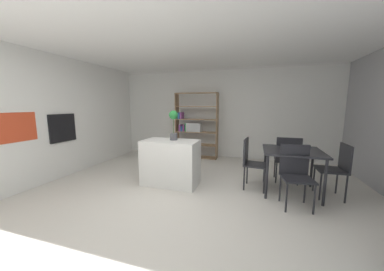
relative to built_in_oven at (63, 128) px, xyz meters
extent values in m
plane|color=beige|center=(2.72, -0.36, -1.08)|extent=(9.56, 9.56, 0.00)
cube|color=white|center=(2.72, -0.36, 1.55)|extent=(6.95, 6.42, 0.06)
cube|color=silver|center=(2.72, 2.82, 0.22)|extent=(6.95, 0.06, 2.60)
cube|color=white|center=(-0.36, -0.36, 0.22)|extent=(0.67, 5.80, 2.60)
cube|color=#CC4223|center=(-0.02, -1.02, 0.10)|extent=(0.01, 0.98, 0.52)
cube|color=black|center=(0.00, 0.00, 0.00)|extent=(0.04, 0.61, 0.60)
cylinder|color=#B7BABC|center=(-0.03, 0.00, 0.25)|extent=(0.02, 0.49, 0.02)
cube|color=white|center=(2.40, 0.28, -0.64)|extent=(1.08, 0.61, 0.88)
cylinder|color=#4C4C51|center=(2.44, 0.36, -0.13)|extent=(0.14, 0.14, 0.13)
cylinder|color=#476633|center=(2.44, 0.36, 0.08)|extent=(0.01, 0.01, 0.29)
sphere|color=#277F39|center=(2.44, 0.36, 0.29)|extent=(0.17, 0.17, 0.17)
cube|color=#997551|center=(1.68, 2.46, -0.12)|extent=(0.02, 0.31, 1.92)
cube|color=#997551|center=(2.92, 2.46, -0.12)|extent=(0.02, 0.31, 1.92)
cube|color=#997551|center=(2.30, 2.46, 0.83)|extent=(1.26, 0.31, 0.02)
cube|color=#997551|center=(2.30, 2.46, -1.07)|extent=(1.26, 0.31, 0.02)
cube|color=#997551|center=(2.30, 2.46, -0.68)|extent=(1.22, 0.31, 0.02)
cube|color=#997551|center=(2.30, 2.46, -0.31)|extent=(1.22, 0.31, 0.02)
cube|color=#997551|center=(2.30, 2.46, 0.07)|extent=(1.22, 0.31, 0.02)
cube|color=#997551|center=(2.30, 2.46, 0.44)|extent=(1.22, 0.31, 0.02)
cube|color=silver|center=(1.87, 2.46, -0.95)|extent=(0.04, 0.25, 0.22)
cube|color=#38383D|center=(1.94, 2.46, -0.94)|extent=(0.04, 0.25, 0.24)
cube|color=red|center=(2.01, 2.46, -0.94)|extent=(0.05, 0.25, 0.25)
cube|color=#8E4793|center=(1.80, 2.46, -0.20)|extent=(0.06, 0.25, 0.20)
cube|color=#2D6BAD|center=(1.85, 2.46, -0.22)|extent=(0.03, 0.25, 0.15)
cube|color=#8E4793|center=(1.92, 2.46, -0.21)|extent=(0.05, 0.25, 0.18)
cube|color=#338E4C|center=(2.00, 2.46, -0.17)|extent=(0.05, 0.25, 0.25)
cube|color=#2D6BAD|center=(1.77, 2.46, 0.17)|extent=(0.05, 0.25, 0.19)
cube|color=#8E4793|center=(1.84, 2.46, 0.18)|extent=(0.05, 0.25, 0.20)
cube|color=#B7BABC|center=(2.23, 2.46, -0.17)|extent=(0.44, 0.27, 0.26)
cube|color=#232328|center=(4.61, 0.55, -0.31)|extent=(0.97, 0.91, 0.03)
cylinder|color=#232328|center=(4.19, 0.15, -0.71)|extent=(0.04, 0.04, 0.75)
cylinder|color=#232328|center=(5.04, 0.15, -0.71)|extent=(0.04, 0.04, 0.75)
cylinder|color=#232328|center=(4.19, 0.94, -0.71)|extent=(0.04, 0.04, 0.75)
cylinder|color=#232328|center=(5.04, 0.94, -0.71)|extent=(0.04, 0.04, 0.75)
cube|color=#232328|center=(4.61, -0.03, -0.62)|extent=(0.49, 0.48, 0.03)
cube|color=#232328|center=(4.59, 0.17, -0.37)|extent=(0.44, 0.09, 0.48)
cylinder|color=#232328|center=(4.45, -0.23, -0.86)|extent=(0.03, 0.03, 0.45)
cylinder|color=#232328|center=(4.83, -0.18, -0.86)|extent=(0.03, 0.03, 0.45)
cylinder|color=#232328|center=(4.40, 0.12, -0.86)|extent=(0.03, 0.03, 0.45)
cylinder|color=#232328|center=(4.77, 0.18, -0.86)|extent=(0.03, 0.03, 0.45)
cube|color=#232328|center=(4.61, 1.12, -0.63)|extent=(0.46, 0.42, 0.03)
cube|color=#232328|center=(4.61, 0.93, -0.38)|extent=(0.46, 0.03, 0.48)
cylinder|color=#232328|center=(4.81, 1.30, -0.86)|extent=(0.03, 0.03, 0.43)
cylinder|color=#232328|center=(4.42, 1.30, -0.86)|extent=(0.03, 0.03, 0.43)
cylinder|color=#232328|center=(4.81, 0.94, -0.86)|extent=(0.03, 0.03, 0.43)
cylinder|color=#232328|center=(4.41, 0.94, -0.86)|extent=(0.03, 0.03, 0.43)
cube|color=#232328|center=(4.01, 0.55, -0.62)|extent=(0.46, 0.46, 0.03)
cube|color=#232328|center=(3.82, 0.57, -0.37)|extent=(0.08, 0.41, 0.47)
cylinder|color=#232328|center=(4.17, 0.35, -0.86)|extent=(0.03, 0.03, 0.45)
cylinder|color=#232328|center=(4.21, 0.70, -0.86)|extent=(0.03, 0.03, 0.45)
cylinder|color=#232328|center=(3.82, 0.39, -0.86)|extent=(0.03, 0.03, 0.45)
cylinder|color=#232328|center=(3.86, 0.74, -0.86)|extent=(0.03, 0.03, 0.45)
cube|color=#232328|center=(5.22, 0.55, -0.60)|extent=(0.43, 0.45, 0.03)
cube|color=#232328|center=(5.41, 0.55, -0.37)|extent=(0.04, 0.44, 0.44)
cylinder|color=#232328|center=(5.03, 0.73, -0.85)|extent=(0.03, 0.03, 0.47)
cylinder|color=#232328|center=(5.04, 0.36, -0.85)|extent=(0.03, 0.03, 0.47)
cylinder|color=#232328|center=(5.39, 0.74, -0.85)|extent=(0.03, 0.03, 0.47)
cylinder|color=#232328|center=(5.40, 0.36, -0.85)|extent=(0.03, 0.03, 0.47)
camera|label=1|loc=(3.97, -3.31, 0.48)|focal=18.98mm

